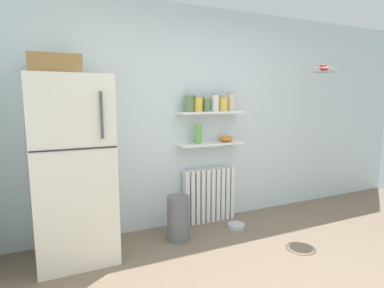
# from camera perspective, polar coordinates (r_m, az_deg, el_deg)

# --- Properties ---
(ground_plane) EXTENTS (7.04, 7.04, 0.00)m
(ground_plane) POSITION_cam_1_polar(r_m,az_deg,el_deg) (2.88, 14.38, -24.07)
(ground_plane) COLOR #7A6651
(back_wall) EXTENTS (7.04, 0.10, 2.60)m
(back_wall) POSITION_cam_1_polar(r_m,az_deg,el_deg) (3.76, 0.20, 4.89)
(back_wall) COLOR silver
(back_wall) RESTS_ON ground_plane
(refrigerator) EXTENTS (0.70, 0.70, 1.90)m
(refrigerator) POSITION_cam_1_polar(r_m,az_deg,el_deg) (3.10, -21.18, -3.78)
(refrigerator) COLOR silver
(refrigerator) RESTS_ON ground_plane
(radiator) EXTENTS (0.67, 0.12, 0.67)m
(radiator) POSITION_cam_1_polar(r_m,az_deg,el_deg) (3.90, 3.18, -9.44)
(radiator) COLOR white
(radiator) RESTS_ON ground_plane
(wall_shelf_lower) EXTENTS (0.82, 0.22, 0.02)m
(wall_shelf_lower) POSITION_cam_1_polar(r_m,az_deg,el_deg) (3.72, 3.47, 0.04)
(wall_shelf_lower) COLOR white
(wall_shelf_upper) EXTENTS (0.82, 0.22, 0.02)m
(wall_shelf_upper) POSITION_cam_1_polar(r_m,az_deg,el_deg) (3.69, 3.52, 5.87)
(wall_shelf_upper) COLOR white
(storage_jar_0) EXTENTS (0.10, 0.10, 0.21)m
(storage_jar_0) POSITION_cam_1_polar(r_m,az_deg,el_deg) (3.56, -0.54, 7.65)
(storage_jar_0) COLOR #5B7F4C
(storage_jar_0) RESTS_ON wall_shelf_upper
(storage_jar_1) EXTENTS (0.11, 0.11, 0.18)m
(storage_jar_1) POSITION_cam_1_polar(r_m,az_deg,el_deg) (3.61, 1.13, 7.44)
(storage_jar_1) COLOR yellow
(storage_jar_1) RESTS_ON wall_shelf_upper
(storage_jar_2) EXTENTS (0.09, 0.09, 0.17)m
(storage_jar_2) POSITION_cam_1_polar(r_m,az_deg,el_deg) (3.66, 2.75, 7.38)
(storage_jar_2) COLOR #5B7F4C
(storage_jar_2) RESTS_ON wall_shelf_upper
(storage_jar_3) EXTENTS (0.10, 0.10, 0.21)m
(storage_jar_3) POSITION_cam_1_polar(r_m,az_deg,el_deg) (3.71, 4.32, 7.70)
(storage_jar_3) COLOR silver
(storage_jar_3) RESTS_ON wall_shelf_upper
(storage_jar_4) EXTENTS (0.10, 0.10, 0.18)m
(storage_jar_4) POSITION_cam_1_polar(r_m,az_deg,el_deg) (3.77, 5.85, 7.47)
(storage_jar_4) COLOR yellow
(storage_jar_4) RESTS_ON wall_shelf_upper
(storage_jar_5) EXTENTS (0.09, 0.09, 0.23)m
(storage_jar_5) POSITION_cam_1_polar(r_m,az_deg,el_deg) (3.82, 7.34, 7.83)
(storage_jar_5) COLOR beige
(storage_jar_5) RESTS_ON wall_shelf_upper
(vase) EXTENTS (0.08, 0.08, 0.23)m
(vase) POSITION_cam_1_polar(r_m,az_deg,el_deg) (3.63, 1.15, 1.89)
(vase) COLOR #66A84C
(vase) RESTS_ON wall_shelf_lower
(shelf_bowl) EXTENTS (0.17, 0.17, 0.08)m
(shelf_bowl) POSITION_cam_1_polar(r_m,az_deg,el_deg) (3.82, 6.35, 0.99)
(shelf_bowl) COLOR orange
(shelf_bowl) RESTS_ON wall_shelf_lower
(trash_bin) EXTENTS (0.24, 0.24, 0.49)m
(trash_bin) POSITION_cam_1_polar(r_m,az_deg,el_deg) (3.43, -2.57, -13.59)
(trash_bin) COLOR slate
(trash_bin) RESTS_ON ground_plane
(pet_food_bowl) EXTENTS (0.20, 0.20, 0.05)m
(pet_food_bowl) POSITION_cam_1_polar(r_m,az_deg,el_deg) (3.83, 8.22, -14.82)
(pet_food_bowl) COLOR #B7B7BC
(pet_food_bowl) RESTS_ON ground_plane
(hanging_fruit_basket) EXTENTS (0.30, 0.30, 0.10)m
(hanging_fruit_basket) POSITION_cam_1_polar(r_m,az_deg,el_deg) (4.15, 23.34, 12.67)
(hanging_fruit_basket) COLOR #B2B2B7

